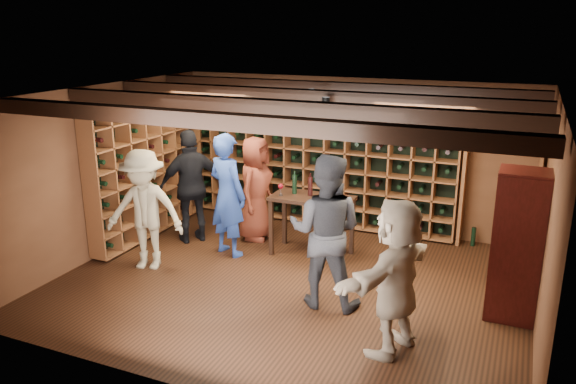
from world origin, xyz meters
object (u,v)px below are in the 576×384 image
at_px(display_cabinet, 516,249).
at_px(guest_khaki, 145,210).
at_px(guest_red_floral, 256,188).
at_px(tasting_table, 312,204).
at_px(man_grey_suit, 325,231).
at_px(guest_beige, 395,277).
at_px(guest_woman_black, 192,186).
at_px(man_blue_shirt, 227,195).

distance_m(display_cabinet, guest_khaki, 4.81).
relative_size(guest_red_floral, tasting_table, 1.38).
xyz_separation_m(man_grey_suit, guest_red_floral, (-1.77, 1.67, -0.12)).
distance_m(man_grey_suit, guest_beige, 1.23).
bearing_deg(guest_red_floral, guest_khaki, 150.85).
bearing_deg(guest_beige, guest_khaki, -82.52).
xyz_separation_m(display_cabinet, tasting_table, (-2.81, 0.81, -0.06)).
bearing_deg(guest_khaki, guest_woman_black, 72.86).
xyz_separation_m(guest_red_floral, guest_beige, (2.77, -2.36, 0.01)).
bearing_deg(man_blue_shirt, guest_red_floral, -77.90).
bearing_deg(man_grey_suit, guest_khaki, -6.69).
height_order(man_blue_shirt, guest_beige, man_blue_shirt).
bearing_deg(man_blue_shirt, man_grey_suit, 172.24).
relative_size(guest_beige, tasting_table, 1.40).
xyz_separation_m(man_blue_shirt, man_grey_suit, (1.85, -0.93, 0.03)).
distance_m(guest_khaki, guest_beige, 3.75).
relative_size(man_blue_shirt, guest_beige, 1.09).
xyz_separation_m(man_grey_suit, guest_woman_black, (-2.62, 1.17, -0.05)).
bearing_deg(display_cabinet, man_grey_suit, -165.01).
xyz_separation_m(guest_woman_black, guest_khaki, (-0.05, -1.13, -0.04)).
bearing_deg(guest_khaki, tasting_table, 19.70).
relative_size(guest_red_floral, guest_beige, 0.99).
xyz_separation_m(man_grey_suit, guest_khaki, (-2.67, 0.04, -0.09)).
xyz_separation_m(guest_khaki, tasting_table, (1.97, 1.34, -0.06)).
height_order(man_blue_shirt, tasting_table, man_blue_shirt).
relative_size(man_blue_shirt, tasting_table, 1.53).
height_order(display_cabinet, guest_woman_black, guest_woman_black).
relative_size(display_cabinet, man_grey_suit, 0.92).
height_order(man_grey_suit, guest_woman_black, man_grey_suit).
relative_size(man_blue_shirt, guest_khaki, 1.08).
relative_size(man_blue_shirt, man_grey_suit, 0.97).
xyz_separation_m(man_blue_shirt, guest_woman_black, (-0.76, 0.24, -0.02)).
bearing_deg(guest_khaki, man_blue_shirt, 32.90).
xyz_separation_m(display_cabinet, man_blue_shirt, (-3.97, 0.36, 0.06)).
bearing_deg(man_grey_suit, guest_woman_black, -30.00).
relative_size(guest_red_floral, guest_woman_black, 0.93).
bearing_deg(guest_woman_black, guest_khaki, 39.39).
height_order(display_cabinet, guest_beige, display_cabinet).
bearing_deg(tasting_table, guest_beige, -50.82).
bearing_deg(guest_red_floral, guest_woman_black, 120.32).
relative_size(display_cabinet, man_blue_shirt, 0.95).
height_order(guest_red_floral, tasting_table, guest_red_floral).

